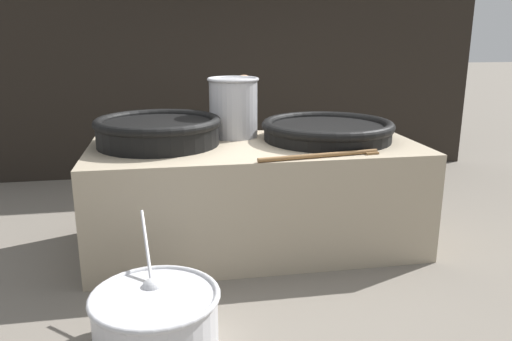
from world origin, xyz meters
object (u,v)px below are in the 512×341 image
at_px(giant_wok_far, 327,129).
at_px(stock_pot, 233,106).
at_px(giant_wok_near, 158,130).
at_px(prep_bowl_vegetables, 156,318).
at_px(cook, 244,139).

bearing_deg(giant_wok_far, stock_pot, 160.00).
height_order(giant_wok_near, giant_wok_far, giant_wok_near).
distance_m(giant_wok_far, prep_bowl_vegetables, 2.54).
xyz_separation_m(giant_wok_near, cook, (0.94, 0.87, -0.30)).
height_order(giant_wok_far, cook, cook).
xyz_separation_m(giant_wok_far, prep_bowl_vegetables, (-1.69, -1.68, -0.90)).
bearing_deg(giant_wok_far, giant_wok_near, 178.19).
height_order(stock_pot, cook, stock_pot).
distance_m(stock_pot, prep_bowl_vegetables, 2.42).
bearing_deg(prep_bowl_vegetables, stock_pot, 68.44).
distance_m(giant_wok_near, stock_pot, 0.82).
xyz_separation_m(stock_pot, prep_bowl_vegetables, (-0.79, -2.01, -1.10)).
distance_m(stock_pot, cook, 0.78).
distance_m(giant_wok_far, cook, 1.19).
xyz_separation_m(stock_pot, cook, (0.19, 0.60, -0.46)).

